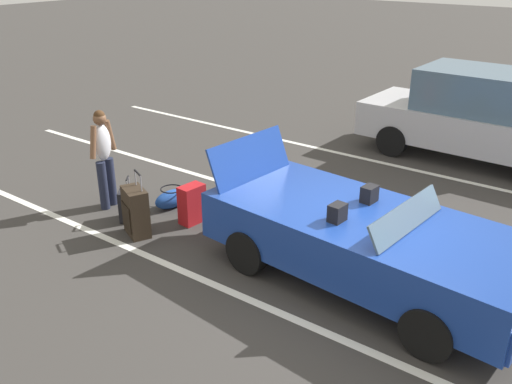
{
  "coord_description": "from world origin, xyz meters",
  "views": [
    {
      "loc": [
        2.53,
        -5.76,
        3.95
      ],
      "look_at": [
        -1.8,
        0.12,
        0.75
      ],
      "focal_mm": 38.89,
      "sensor_mm": 36.0,
      "label": 1
    }
  ],
  "objects_px": {
    "convertible_car": "(379,246)",
    "suitcase_large_black": "(136,212)",
    "duffel_bag": "(172,198)",
    "traveler_person": "(104,154)",
    "suitcase_medium_bright": "(192,204)",
    "parked_sedan_far": "(476,116)",
    "suitcase_small_carryon": "(126,205)"
  },
  "relations": [
    {
      "from": "suitcase_small_carryon",
      "to": "parked_sedan_far",
      "type": "height_order",
      "value": "parked_sedan_far"
    },
    {
      "from": "convertible_car",
      "to": "suitcase_small_carryon",
      "type": "bearing_deg",
      "value": -166.86
    },
    {
      "from": "convertible_car",
      "to": "suitcase_small_carryon",
      "type": "distance_m",
      "value": 4.07
    },
    {
      "from": "suitcase_large_black",
      "to": "parked_sedan_far",
      "type": "bearing_deg",
      "value": 179.08
    },
    {
      "from": "suitcase_small_carryon",
      "to": "duffel_bag",
      "type": "bearing_deg",
      "value": -148.21
    },
    {
      "from": "parked_sedan_far",
      "to": "duffel_bag",
      "type": "bearing_deg",
      "value": -119.98
    },
    {
      "from": "suitcase_small_carryon",
      "to": "traveler_person",
      "type": "bearing_deg",
      "value": -53.03
    },
    {
      "from": "suitcase_medium_bright",
      "to": "traveler_person",
      "type": "height_order",
      "value": "traveler_person"
    },
    {
      "from": "duffel_bag",
      "to": "parked_sedan_far",
      "type": "xyz_separation_m",
      "value": [
        3.27,
        5.34,
        0.73
      ]
    },
    {
      "from": "suitcase_medium_bright",
      "to": "convertible_car",
      "type": "bearing_deg",
      "value": -173.79
    },
    {
      "from": "traveler_person",
      "to": "duffel_bag",
      "type": "bearing_deg",
      "value": 23.67
    },
    {
      "from": "parked_sedan_far",
      "to": "convertible_car",
      "type": "bearing_deg",
      "value": -83.43
    },
    {
      "from": "duffel_bag",
      "to": "suitcase_large_black",
      "type": "bearing_deg",
      "value": -76.08
    },
    {
      "from": "suitcase_medium_bright",
      "to": "duffel_bag",
      "type": "height_order",
      "value": "suitcase_medium_bright"
    },
    {
      "from": "duffel_bag",
      "to": "traveler_person",
      "type": "distance_m",
      "value": 1.31
    },
    {
      "from": "duffel_bag",
      "to": "suitcase_small_carryon",
      "type": "bearing_deg",
      "value": -108.93
    },
    {
      "from": "suitcase_medium_bright",
      "to": "duffel_bag",
      "type": "bearing_deg",
      "value": -12.45
    },
    {
      "from": "convertible_car",
      "to": "suitcase_large_black",
      "type": "distance_m",
      "value": 3.62
    },
    {
      "from": "suitcase_large_black",
      "to": "traveler_person",
      "type": "height_order",
      "value": "traveler_person"
    },
    {
      "from": "suitcase_medium_bright",
      "to": "parked_sedan_far",
      "type": "distance_m",
      "value": 6.17
    },
    {
      "from": "convertible_car",
      "to": "suitcase_small_carryon",
      "type": "relative_size",
      "value": 6.0
    },
    {
      "from": "convertible_car",
      "to": "suitcase_large_black",
      "type": "bearing_deg",
      "value": -161.71
    },
    {
      "from": "suitcase_medium_bright",
      "to": "suitcase_small_carryon",
      "type": "relative_size",
      "value": 0.87
    },
    {
      "from": "suitcase_medium_bright",
      "to": "suitcase_small_carryon",
      "type": "distance_m",
      "value": 1.05
    },
    {
      "from": "parked_sedan_far",
      "to": "suitcase_medium_bright",
      "type": "bearing_deg",
      "value": -113.82
    },
    {
      "from": "suitcase_large_black",
      "to": "duffel_bag",
      "type": "height_order",
      "value": "suitcase_large_black"
    },
    {
      "from": "suitcase_small_carryon",
      "to": "parked_sedan_far",
      "type": "xyz_separation_m",
      "value": [
        3.53,
        6.09,
        0.64
      ]
    },
    {
      "from": "suitcase_small_carryon",
      "to": "parked_sedan_far",
      "type": "distance_m",
      "value": 7.07
    },
    {
      "from": "convertible_car",
      "to": "traveler_person",
      "type": "relative_size",
      "value": 2.6
    },
    {
      "from": "suitcase_large_black",
      "to": "traveler_person",
      "type": "distance_m",
      "value": 1.32
    },
    {
      "from": "suitcase_medium_bright",
      "to": "parked_sedan_far",
      "type": "xyz_separation_m",
      "value": [
        2.63,
        5.55,
        0.58
      ]
    },
    {
      "from": "parked_sedan_far",
      "to": "suitcase_large_black",
      "type": "bearing_deg",
      "value": -113.94
    }
  ]
}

